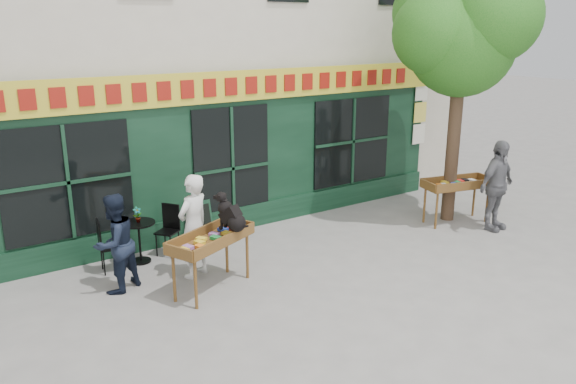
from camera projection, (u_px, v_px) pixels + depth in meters
The scene contains 13 objects.
ground at pixel (297, 268), 9.96m from camera, with size 80.00×80.00×0.00m, color slate.
street_tree at pixel (462, 27), 11.43m from camera, with size 3.05×2.90×5.60m.
book_cart_center at pixel (211, 242), 8.92m from camera, with size 1.62×1.16×0.99m.
dog at pixel (231, 211), 8.94m from camera, with size 0.34×0.60×0.60m, color black, non-canonical shape.
woman at pixel (194, 226), 9.42m from camera, with size 0.65×0.43×1.79m, color silver.
book_cart_right at pixel (457, 186), 12.08m from camera, with size 1.60×0.96×0.99m.
man_right at pixel (497, 186), 11.61m from camera, with size 1.12×0.47×1.91m, color slate.
bistro_table at pixel (139, 234), 10.07m from camera, with size 0.60×0.60×0.76m.
bistro_chair_left at pixel (105, 242), 9.65m from camera, with size 0.42×0.41×0.95m.
bistro_chair_right at pixel (169, 225), 10.48m from camera, with size 0.51×0.51×0.95m.
potted_plant at pixel (137, 215), 9.96m from camera, with size 0.15×0.10×0.29m, color gray.
man_left at pixel (115, 243), 8.90m from camera, with size 0.79×0.61×1.62m, color black.
chalkboard at pixel (200, 222), 11.14m from camera, with size 0.57×0.21×0.79m.
Camera 1 is at (-5.30, -7.49, 4.10)m, focal length 35.00 mm.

